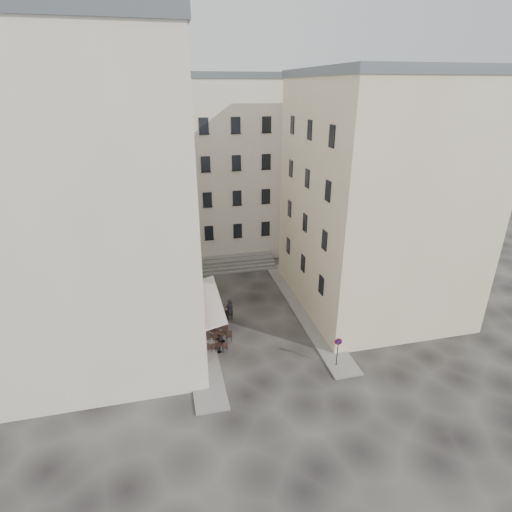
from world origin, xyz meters
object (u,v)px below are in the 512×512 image
object	(u,v)px
no_parking_sign	(338,347)
bistro_table_a	(219,347)
bistro_table_b	(222,336)
pedestrian	(230,309)

from	to	relation	value
no_parking_sign	bistro_table_a	xyz separation A→B (m)	(-7.45, 3.35, -1.17)
bistro_table_b	pedestrian	bearing A→B (deg)	69.66
no_parking_sign	bistro_table_a	world-z (taller)	no_parking_sign
no_parking_sign	pedestrian	bearing A→B (deg)	141.21
bistro_table_a	pedestrian	size ratio (longest dim) A/B	0.64
bistro_table_a	pedestrian	xyz separation A→B (m)	(1.48, 4.10, 0.50)
no_parking_sign	bistro_table_b	xyz separation A→B (m)	(-7.05, 4.52, -1.09)
bistro_table_a	bistro_table_b	world-z (taller)	bistro_table_b
bistro_table_a	pedestrian	world-z (taller)	pedestrian
no_parking_sign	bistro_table_b	size ratio (longest dim) A/B	1.60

